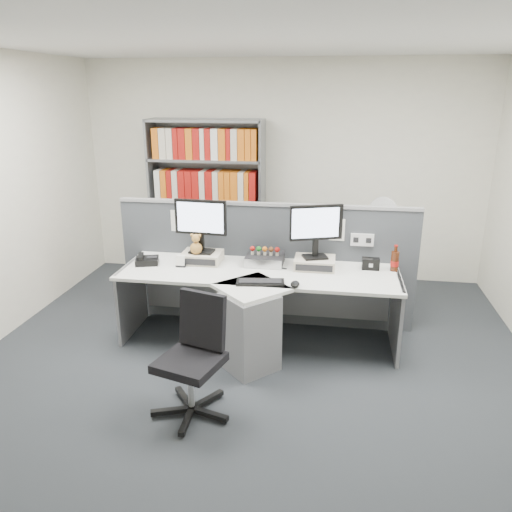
% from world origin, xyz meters
% --- Properties ---
extents(ground, '(5.50, 5.50, 0.00)m').
position_xyz_m(ground, '(0.00, 0.00, 0.00)').
color(ground, '#32363B').
rests_on(ground, ground).
extents(room_shell, '(5.04, 5.54, 2.72)m').
position_xyz_m(room_shell, '(0.00, 0.00, 1.79)').
color(room_shell, white).
rests_on(room_shell, ground).
extents(partition, '(3.00, 0.08, 1.27)m').
position_xyz_m(partition, '(0.00, 1.25, 0.65)').
color(partition, '#43474C').
rests_on(partition, ground).
extents(desk, '(2.60, 1.20, 0.72)m').
position_xyz_m(desk, '(0.00, 0.60, 0.46)').
color(desk, white).
rests_on(desk, ground).
extents(monitor_riser_left, '(0.38, 0.31, 0.10)m').
position_xyz_m(monitor_riser_left, '(-0.59, 0.98, 0.77)').
color(monitor_riser_left, beige).
rests_on(monitor_riser_left, desk).
extents(monitor_riser_right, '(0.38, 0.31, 0.10)m').
position_xyz_m(monitor_riser_right, '(0.51, 0.98, 0.77)').
color(monitor_riser_right, beige).
rests_on(monitor_riser_right, desk).
extents(monitor_left, '(0.51, 0.18, 0.52)m').
position_xyz_m(monitor_left, '(-0.59, 0.98, 1.13)').
color(monitor_left, black).
rests_on(monitor_left, monitor_riser_left).
extents(monitor_right, '(0.48, 0.22, 0.51)m').
position_xyz_m(monitor_right, '(0.51, 0.98, 1.12)').
color(monitor_right, black).
rests_on(monitor_right, monitor_riser_right).
extents(desktop_pc, '(0.36, 0.32, 0.09)m').
position_xyz_m(desktop_pc, '(0.03, 1.02, 0.77)').
color(desktop_pc, black).
rests_on(desktop_pc, desk).
extents(figurines, '(0.29, 0.05, 0.09)m').
position_xyz_m(figurines, '(0.03, 1.01, 0.87)').
color(figurines, beige).
rests_on(figurines, desktop_pc).
extents(keyboard, '(0.43, 0.21, 0.03)m').
position_xyz_m(keyboard, '(0.06, 0.50, 0.73)').
color(keyboard, black).
rests_on(keyboard, desk).
extents(mouse, '(0.08, 0.12, 0.05)m').
position_xyz_m(mouse, '(0.37, 0.47, 0.74)').
color(mouse, black).
rests_on(mouse, desk).
extents(desk_phone, '(0.26, 0.25, 0.09)m').
position_xyz_m(desk_phone, '(-1.11, 0.84, 0.75)').
color(desk_phone, black).
rests_on(desk_phone, desk).
extents(desk_calendar, '(0.09, 0.07, 0.11)m').
position_xyz_m(desk_calendar, '(-0.75, 0.82, 0.77)').
color(desk_calendar, black).
rests_on(desk_calendar, desk).
extents(plush_toy, '(0.12, 0.12, 0.20)m').
position_xyz_m(plush_toy, '(-0.63, 0.92, 0.91)').
color(plush_toy, '#B17F3B').
rests_on(plush_toy, monitor_riser_left).
extents(speaker, '(0.16, 0.09, 0.11)m').
position_xyz_m(speaker, '(1.03, 1.02, 0.77)').
color(speaker, black).
rests_on(speaker, desk).
extents(cola_bottle, '(0.08, 0.08, 0.25)m').
position_xyz_m(cola_bottle, '(1.25, 1.02, 0.81)').
color(cola_bottle, '#3F190A').
rests_on(cola_bottle, desk).
extents(shelving_unit, '(1.41, 0.40, 2.00)m').
position_xyz_m(shelving_unit, '(-0.90, 2.44, 0.98)').
color(shelving_unit, slate).
rests_on(shelving_unit, ground).
extents(filing_cabinet, '(0.45, 0.61, 0.70)m').
position_xyz_m(filing_cabinet, '(1.20, 1.99, 0.35)').
color(filing_cabinet, slate).
rests_on(filing_cabinet, ground).
extents(desk_fan, '(0.30, 0.19, 0.52)m').
position_xyz_m(desk_fan, '(1.20, 1.99, 1.03)').
color(desk_fan, white).
rests_on(desk_fan, filing_cabinet).
extents(office_chair, '(0.60, 0.59, 0.90)m').
position_xyz_m(office_chair, '(-0.30, -0.36, 0.48)').
color(office_chair, silver).
rests_on(office_chair, ground).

